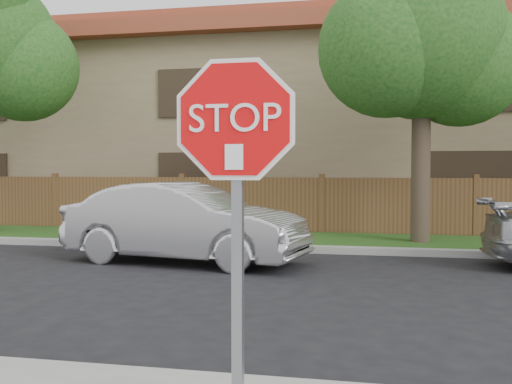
# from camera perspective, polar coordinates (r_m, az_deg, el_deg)

# --- Properties ---
(ground) EXTENTS (90.00, 90.00, 0.00)m
(ground) POSITION_cam_1_polar(r_m,az_deg,el_deg) (5.50, -6.02, -17.52)
(ground) COLOR black
(ground) RESTS_ON ground
(far_curb) EXTENTS (70.00, 0.30, 0.15)m
(far_curb) POSITION_cam_1_polar(r_m,az_deg,el_deg) (13.29, 4.89, -5.44)
(far_curb) COLOR gray
(far_curb) RESTS_ON ground
(grass_strip) EXTENTS (70.00, 3.00, 0.12)m
(grass_strip) POSITION_cam_1_polar(r_m,az_deg,el_deg) (14.92, 5.66, -4.65)
(grass_strip) COLOR #1E4714
(grass_strip) RESTS_ON ground
(fence) EXTENTS (70.00, 0.12, 1.60)m
(fence) POSITION_cam_1_polar(r_m,az_deg,el_deg) (16.44, 6.28, -1.42)
(fence) COLOR brown
(fence) RESTS_ON ground
(apartment_building) EXTENTS (35.20, 9.20, 7.20)m
(apartment_building) POSITION_cam_1_polar(r_m,az_deg,el_deg) (22.05, 7.74, 6.61)
(apartment_building) COLOR #897355
(apartment_building) RESTS_ON ground
(tree_mid) EXTENTS (4.80, 3.90, 7.35)m
(tree_mid) POSITION_cam_1_polar(r_m,az_deg,el_deg) (14.83, 15.65, 13.93)
(tree_mid) COLOR #382B21
(tree_mid) RESTS_ON ground
(stop_sign) EXTENTS (1.01, 0.13, 2.55)m
(stop_sign) POSITION_cam_1_polar(r_m,az_deg,el_deg) (3.55, -1.93, 1.72)
(stop_sign) COLOR gray
(stop_sign) RESTS_ON sidewalk_near
(sedan_left) EXTENTS (4.99, 2.44, 1.57)m
(sedan_left) POSITION_cam_1_polar(r_m,az_deg,el_deg) (11.81, -6.76, -2.95)
(sedan_left) COLOR silver
(sedan_left) RESTS_ON ground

